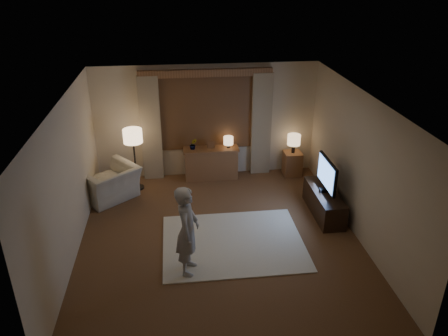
{
  "coord_description": "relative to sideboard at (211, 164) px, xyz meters",
  "views": [
    {
      "loc": [
        -0.7,
        -6.62,
        4.57
      ],
      "look_at": [
        0.15,
        0.6,
        1.13
      ],
      "focal_mm": 35.0,
      "sensor_mm": 36.0,
      "label": 1
    }
  ],
  "objects": [
    {
      "name": "armchair",
      "position": [
        -2.22,
        -0.73,
        0.01
      ],
      "size": [
        1.46,
        1.44,
        0.71
      ],
      "primitive_type": "imported",
      "rotation": [
        0.0,
        0.0,
        -2.45
      ],
      "color": "beige",
      "rests_on": "floor"
    },
    {
      "name": "room",
      "position": [
        -0.07,
        -2.0,
        0.98
      ],
      "size": [
        5.04,
        5.54,
        2.64
      ],
      "color": "brown",
      "rests_on": "ground"
    },
    {
      "name": "tv",
      "position": [
        2.07,
        -1.88,
        0.52
      ],
      "size": [
        0.23,
        0.94,
        0.68
      ],
      "color": "black",
      "rests_on": "tv_stand"
    },
    {
      "name": "picture_frame",
      "position": [
        -0.0,
        0.0,
        0.45
      ],
      "size": [
        0.16,
        0.02,
        0.2
      ],
      "primitive_type": "cube",
      "color": "brown",
      "rests_on": "sideboard"
    },
    {
      "name": "person",
      "position": [
        -0.67,
        -3.36,
        0.43
      ],
      "size": [
        0.46,
        0.61,
        1.52
      ],
      "primitive_type": "imported",
      "rotation": [
        0.0,
        0.0,
        1.37
      ],
      "color": "#ACA79F",
      "rests_on": "rug"
    },
    {
      "name": "rug",
      "position": [
        0.15,
        -2.66,
        -0.34
      ],
      "size": [
        2.5,
        2.0,
        0.02
      ],
      "primitive_type": "cube",
      "color": "beige",
      "rests_on": "floor"
    },
    {
      "name": "sideboard",
      "position": [
        0.0,
        0.0,
        0.0
      ],
      "size": [
        1.2,
        0.4,
        0.7
      ],
      "primitive_type": "cube",
      "color": "brown",
      "rests_on": "floor"
    },
    {
      "name": "table_lamp_sideboard",
      "position": [
        0.4,
        0.0,
        0.55
      ],
      "size": [
        0.22,
        0.22,
        0.3
      ],
      "color": "black",
      "rests_on": "sideboard"
    },
    {
      "name": "plant",
      "position": [
        -0.4,
        0.0,
        0.5
      ],
      "size": [
        0.17,
        0.13,
        0.3
      ],
      "primitive_type": "imported",
      "color": "#999999",
      "rests_on": "sideboard"
    },
    {
      "name": "tv_stand",
      "position": [
        2.08,
        -1.88,
        -0.1
      ],
      "size": [
        0.45,
        1.4,
        0.5
      ],
      "primitive_type": "cube",
      "color": "black",
      "rests_on": "floor"
    },
    {
      "name": "table_lamp_side",
      "position": [
        1.91,
        -0.05,
        0.52
      ],
      "size": [
        0.3,
        0.3,
        0.44
      ],
      "color": "black",
      "rests_on": "side_table"
    },
    {
      "name": "floor_lamp",
      "position": [
        -1.68,
        -0.33,
        0.82
      ],
      "size": [
        0.41,
        0.41,
        1.39
      ],
      "color": "black",
      "rests_on": "floor"
    },
    {
      "name": "side_table",
      "position": [
        1.91,
        -0.05,
        -0.07
      ],
      "size": [
        0.4,
        0.4,
        0.56
      ],
      "primitive_type": "cube",
      "color": "brown",
      "rests_on": "floor"
    }
  ]
}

